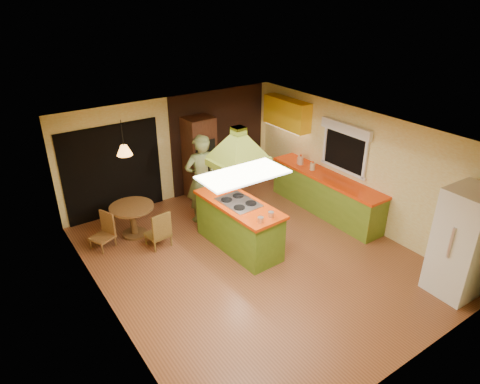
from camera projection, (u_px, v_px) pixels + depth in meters
ground at (254, 258)px, 8.26m from camera, size 6.50×6.50×0.00m
room_walls at (255, 201)px, 7.71m from camera, size 5.50×6.50×6.50m
ceiling_plane at (256, 135)px, 7.16m from camera, size 6.50×6.50×0.00m
brick_panel at (219, 139)px, 10.73m from camera, size 2.64×0.03×2.50m
nook_opening at (113, 171)px, 9.41m from camera, size 2.20×0.03×2.10m
right_counter at (325, 194)px, 9.75m from camera, size 0.62×3.05×0.92m
upper_cabinets at (287, 113)px, 10.33m from camera, size 0.34×1.40×0.70m
window_right at (345, 140)px, 9.15m from camera, size 0.12×1.35×1.06m
fluor_panel at (244, 174)px, 5.71m from camera, size 1.20×0.60×0.03m
kitchen_island at (239, 225)px, 8.43m from camera, size 0.91×2.03×1.01m
range_hood at (239, 140)px, 7.65m from camera, size 1.05×0.79×0.79m
man at (201, 179)px, 9.18m from camera, size 0.78×0.56×2.00m
refrigerator at (463, 243)px, 7.00m from camera, size 0.81×0.77×1.91m
wall_oven at (200, 158)px, 10.26m from camera, size 0.69×0.62×2.01m
dining_table at (133, 215)px, 8.83m from camera, size 0.91×0.91×0.68m
chair_left at (101, 232)px, 8.45m from camera, size 0.52×0.52×0.73m
chair_near at (157, 228)px, 8.51m from camera, size 0.47×0.47×0.79m
pendant_lamp at (124, 150)px, 8.20m from camera, size 0.39×0.39×0.20m
canister_large at (301, 160)px, 10.09m from camera, size 0.16×0.16×0.21m
canister_medium at (313, 166)px, 9.79m from camera, size 0.13×0.13×0.17m
canister_small at (299, 161)px, 10.13m from camera, size 0.12×0.12×0.15m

